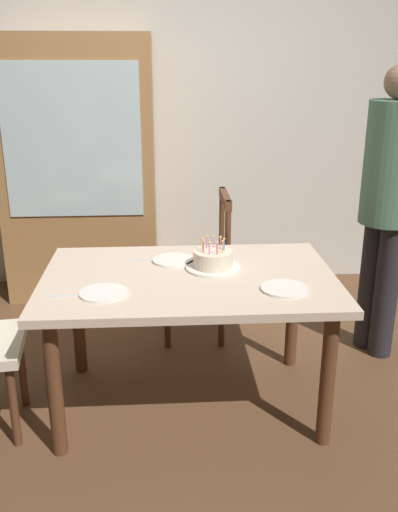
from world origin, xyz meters
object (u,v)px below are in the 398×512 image
plate_near_guest (284,289)px  person_guest (389,198)px  plate_far_side (173,260)px  chair_spindle_back (198,269)px  plate_near_celebrant (104,293)px  birthday_cake (213,260)px  china_cabinet (79,171)px  dining_table (189,293)px

plate_near_guest → person_guest: (0.74, 0.72, 0.25)m
plate_far_side → chair_spindle_back: bearing=74.2°
plate_near_celebrant → plate_far_side: same height
birthday_cake → plate_far_side: 0.24m
person_guest → china_cabinet: 2.18m
chair_spindle_back → plate_near_guest: bearing=-71.1°
plate_far_side → birthday_cake: bearing=-31.7°
dining_table → china_cabinet: bearing=115.2°
plate_near_guest → plate_far_side: bearing=140.2°
chair_spindle_back → plate_far_side: bearing=-105.8°
dining_table → birthday_cake: bearing=34.5°
birthday_cake → person_guest: person_guest is taller
dining_table → person_guest: 1.33m
dining_table → chair_spindle_back: (0.09, 0.79, -0.18)m
plate_near_celebrant → chair_spindle_back: size_ratio=0.23×
plate_near_celebrant → plate_far_side: bearing=52.3°
chair_spindle_back → plate_near_celebrant: bearing=-116.0°
plate_far_side → dining_table: bearing=-71.0°
birthday_cake → plate_near_guest: bearing=-44.2°
dining_table → person_guest: bearing=23.6°
plate_near_guest → china_cabinet: size_ratio=0.12×
birthday_cake → plate_far_side: birthday_cake is taller
plate_near_guest → chair_spindle_back: 1.09m
chair_spindle_back → china_cabinet: size_ratio=0.50×
plate_near_celebrant → plate_far_side: size_ratio=1.00×
dining_table → person_guest: size_ratio=0.84×
plate_near_celebrant → china_cabinet: (-0.34, 1.77, 0.22)m
dining_table → plate_near_celebrant: (-0.40, -0.21, 0.10)m
plate_near_celebrant → chair_spindle_back: bearing=64.0°
birthday_cake → plate_near_celebrant: bearing=-150.4°
plate_far_side → plate_near_guest: same height
plate_near_celebrant → china_cabinet: china_cabinet is taller
birthday_cake → china_cabinet: (-0.86, 1.47, 0.18)m
dining_table → plate_near_celebrant: plate_near_celebrant is taller
plate_near_guest → chair_spindle_back: chair_spindle_back is taller
dining_table → chair_spindle_back: 0.81m
plate_far_side → plate_near_guest: size_ratio=1.00×
birthday_cake → person_guest: 1.15m
birthday_cake → plate_far_side: (-0.20, 0.12, -0.04)m
plate_near_guest → china_cabinet: china_cabinet is taller
dining_table → plate_far_side: (-0.07, 0.21, 0.10)m
birthday_cake → plate_near_celebrant: size_ratio=1.27×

